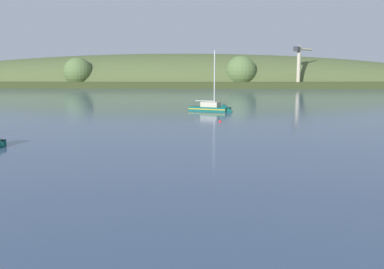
# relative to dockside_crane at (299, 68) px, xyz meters

# --- Properties ---
(far_shoreline_hill) EXTENTS (426.57, 91.06, 37.47)m
(far_shoreline_hill) POSITION_rel_dockside_crane_xyz_m (-61.74, 26.95, -9.87)
(far_shoreline_hill) COLOR #35401E
(far_shoreline_hill) RESTS_ON ground
(dockside_crane) EXTENTS (10.53, 11.14, 20.93)m
(dockside_crane) POSITION_rel_dockside_crane_xyz_m (0.00, 0.00, 0.00)
(dockside_crane) COLOR #4C4C51
(dockside_crane) RESTS_ON ground
(sailboat_midwater_white) EXTENTS (8.97, 5.79, 12.55)m
(sailboat_midwater_white) POSITION_rel_dockside_crane_xyz_m (-35.20, -139.22, -9.79)
(sailboat_midwater_white) COLOR #0F564C
(sailboat_midwater_white) RESTS_ON ground
(mooring_buoy_foreground) EXTENTS (0.45, 0.45, 0.53)m
(mooring_buoy_foreground) POSITION_rel_dockside_crane_xyz_m (-33.51, -157.26, -10.09)
(mooring_buoy_foreground) COLOR red
(mooring_buoy_foreground) RESTS_ON ground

